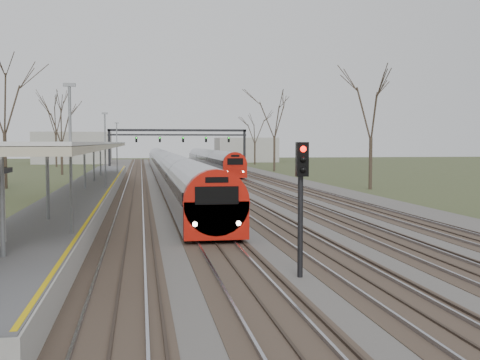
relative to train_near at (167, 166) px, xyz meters
name	(u,v)px	position (x,y,z in m)	size (l,w,h in m)	color
track_bed	(196,181)	(2.76, -6.01, -1.42)	(24.00, 160.00, 0.22)	#474442
platform	(89,192)	(-6.55, -23.51, -0.98)	(3.50, 69.00, 1.00)	#9E9B93
canopy	(83,145)	(-6.55, -28.03, 2.45)	(4.10, 50.00, 3.11)	slate
signal_gantry	(178,137)	(2.79, 23.98, 3.43)	(21.00, 0.59, 6.08)	black
tree_west_far	(4,97)	(-14.50, -13.01, 6.54)	(5.50, 5.50, 11.33)	#2D231C
tree_east_far	(371,105)	(16.50, -19.01, 5.81)	(5.00, 5.00, 10.30)	#2D231C
train_near	(167,166)	(0.00, 0.00, 0.00)	(2.62, 90.21, 3.05)	#B4B7BF
train_far	(211,161)	(7.00, 17.46, 0.00)	(2.62, 45.21, 3.05)	#B4B7BF
signal_post	(301,189)	(1.75, -50.79, 1.25)	(0.35, 0.45, 4.10)	black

